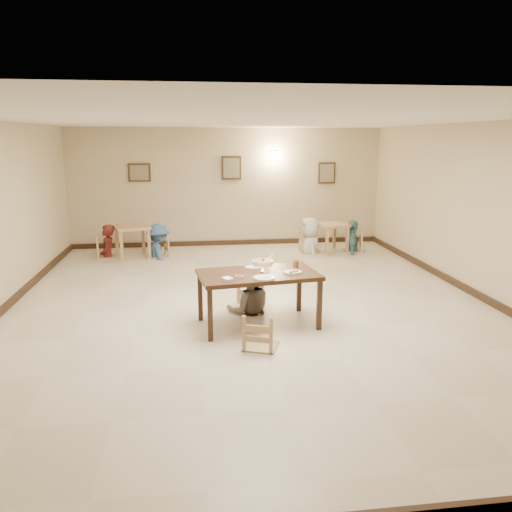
{
  "coord_description": "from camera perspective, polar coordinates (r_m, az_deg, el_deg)",
  "views": [
    {
      "loc": [
        -0.95,
        -7.86,
        2.69
      ],
      "look_at": [
        0.03,
        -0.42,
        0.94
      ],
      "focal_mm": 35.0,
      "sensor_mm": 36.0,
      "label": 1
    }
  ],
  "objects": [
    {
      "name": "bg_chair_rl",
      "position": [
        12.25,
        6.2,
        2.82
      ],
      "size": [
        0.49,
        0.49,
        1.04
      ],
      "rotation": [
        0.0,
        0.0,
        1.46
      ],
      "color": "tan",
      "rests_on": "floor"
    },
    {
      "name": "chili_dish",
      "position": [
        7.07,
        -1.89,
        -2.28
      ],
      "size": [
        0.12,
        0.12,
        0.03
      ],
      "color": "white",
      "rests_on": "main_table"
    },
    {
      "name": "floor",
      "position": [
        8.37,
        -0.56,
        -5.65
      ],
      "size": [
        10.0,
        10.0,
        0.0
      ],
      "primitive_type": "plane",
      "color": "beige",
      "rests_on": "ground"
    },
    {
      "name": "ceiling",
      "position": [
        7.93,
        -0.61,
        15.35
      ],
      "size": [
        10.0,
        10.0,
        0.0
      ],
      "primitive_type": "plane",
      "color": "silver",
      "rests_on": "wall_back"
    },
    {
      "name": "bg_diner_c",
      "position": [
        12.2,
        6.23,
        4.4
      ],
      "size": [
        0.57,
        0.86,
        1.72
      ],
      "primitive_type": "imported",
      "rotation": [
        0.0,
        0.0,
        4.75
      ],
      "color": "silver",
      "rests_on": "floor"
    },
    {
      "name": "baseboard_right",
      "position": [
        9.64,
        23.62,
        -3.85
      ],
      "size": [
        0.06,
        10.0,
        0.12
      ],
      "primitive_type": "cube",
      "color": "#2F1F13",
      "rests_on": "floor"
    },
    {
      "name": "wall_front",
      "position": [
        3.24,
        10.2,
        -8.66
      ],
      "size": [
        10.0,
        0.0,
        10.0
      ],
      "primitive_type": "plane",
      "rotation": [
        -1.57,
        0.0,
        0.0
      ],
      "color": "#C8B494",
      "rests_on": "floor"
    },
    {
      "name": "wall_right",
      "position": [
        9.37,
        24.58,
        4.62
      ],
      "size": [
        0.0,
        10.0,
        10.0
      ],
      "primitive_type": "plane",
      "rotation": [
        1.57,
        0.0,
        -1.57
      ],
      "color": "#C8B494",
      "rests_on": "floor"
    },
    {
      "name": "picture_c",
      "position": [
        13.33,
        8.1,
        9.37
      ],
      "size": [
        0.45,
        0.04,
        0.55
      ],
      "color": "#3A2714",
      "rests_on": "wall_back"
    },
    {
      "name": "wall_back",
      "position": [
        12.95,
        -3.27,
        7.82
      ],
      "size": [
        10.0,
        0.0,
        10.0
      ],
      "primitive_type": "plane",
      "rotation": [
        1.57,
        0.0,
        0.0
      ],
      "color": "#C8B494",
      "rests_on": "floor"
    },
    {
      "name": "bg_diner_d",
      "position": [
        12.44,
        11.04,
        4.07
      ],
      "size": [
        0.61,
        0.99,
        1.57
      ],
      "primitive_type": "imported",
      "rotation": [
        0.0,
        0.0,
        1.3
      ],
      "color": "teal",
      "rests_on": "floor"
    },
    {
      "name": "bg_chair_lr",
      "position": [
        11.9,
        -11.08,
        1.95
      ],
      "size": [
        0.41,
        0.41,
        0.88
      ],
      "rotation": [
        0.0,
        0.0,
        -1.27
      ],
      "color": "tan",
      "rests_on": "floor"
    },
    {
      "name": "drink_glass",
      "position": [
        7.55,
        4.61,
        -0.85
      ],
      "size": [
        0.08,
        0.08,
        0.15
      ],
      "color": "white",
      "rests_on": "main_table"
    },
    {
      "name": "picture_b",
      "position": [
        12.88,
        -2.83,
        10.03
      ],
      "size": [
        0.5,
        0.04,
        0.6
      ],
      "color": "#3A2714",
      "rests_on": "wall_back"
    },
    {
      "name": "napkin_cutlery",
      "position": [
        6.93,
        -3.26,
        -2.6
      ],
      "size": [
        0.19,
        0.24,
        0.03
      ],
      "color": "white",
      "rests_on": "main_table"
    },
    {
      "name": "wall_sconce",
      "position": [
        13.01,
        2.08,
        11.39
      ],
      "size": [
        0.16,
        0.05,
        0.22
      ],
      "primitive_type": "cube",
      "color": "#FFD88C",
      "rests_on": "wall_back"
    },
    {
      "name": "curry_warmer",
      "position": [
        7.21,
        0.74,
        -0.78
      ],
      "size": [
        0.33,
        0.3,
        0.27
      ],
      "color": "silver",
      "rests_on": "main_table"
    },
    {
      "name": "baseboard_left",
      "position": [
        8.83,
        -27.23,
        -5.74
      ],
      "size": [
        0.06,
        10.0,
        0.12
      ],
      "primitive_type": "cube",
      "color": "#2F1F13",
      "rests_on": "floor"
    },
    {
      "name": "bg_chair_rr",
      "position": [
        12.49,
        10.98,
        2.73
      ],
      "size": [
        0.46,
        0.46,
        0.99
      ],
      "rotation": [
        0.0,
        0.0,
        -1.81
      ],
      "color": "tan",
      "rests_on": "floor"
    },
    {
      "name": "chair_near",
      "position": [
        6.59,
        0.55,
        -6.69
      ],
      "size": [
        0.43,
        0.43,
        0.92
      ],
      "rotation": [
        0.0,
        0.0,
        2.79
      ],
      "color": "tan",
      "rests_on": "floor"
    },
    {
      "name": "main_diner",
      "position": [
        7.87,
        -0.81,
        -1.03
      ],
      "size": [
        0.76,
        0.59,
        1.53
      ],
      "primitive_type": "imported",
      "rotation": [
        0.0,
        0.0,
        3.16
      ],
      "color": "gray",
      "rests_on": "floor"
    },
    {
      "name": "bg_diner_a",
      "position": [
        12.09,
        -16.78,
        3.46
      ],
      "size": [
        0.4,
        0.58,
        1.56
      ],
      "primitive_type": "imported",
      "rotation": [
        0.0,
        0.0,
        4.75
      ],
      "color": "#531A18",
      "rests_on": "floor"
    },
    {
      "name": "bg_diner_b",
      "position": [
        11.84,
        -11.16,
        3.61
      ],
      "size": [
        0.92,
        1.16,
        1.57
      ],
      "primitive_type": "imported",
      "rotation": [
        0.0,
        0.0,
        1.95
      ],
      "color": "#4B729F",
      "rests_on": "floor"
    },
    {
      "name": "picture_a",
      "position": [
        12.91,
        -13.19,
        9.26
      ],
      "size": [
        0.55,
        0.04,
        0.45
      ],
      "color": "#3A2714",
      "rests_on": "wall_back"
    },
    {
      "name": "bg_table_left",
      "position": [
        11.97,
        -13.96,
        2.72
      ],
      "size": [
        0.94,
        0.94,
        0.75
      ],
      "rotation": [
        0.0,
        0.0,
        0.3
      ],
      "color": "tan",
      "rests_on": "floor"
    },
    {
      "name": "rice_plate_far",
      "position": [
        7.55,
        -0.25,
        -1.26
      ],
      "size": [
        0.27,
        0.27,
        0.06
      ],
      "color": "white",
      "rests_on": "main_table"
    },
    {
      "name": "main_table",
      "position": [
        7.3,
        0.26,
        -2.54
      ],
      "size": [
        1.83,
        1.19,
        0.8
      ],
      "rotation": [
        0.0,
        0.0,
        0.14
      ],
      "color": "#3A2214",
      "rests_on": "floor"
    },
    {
      "name": "chair_far",
      "position": [
        8.01,
        -0.96,
        -2.66
      ],
      "size": [
        0.48,
        0.48,
        1.03
      ],
      "rotation": [
        0.0,
        0.0,
        -0.31
      ],
      "color": "tan",
      "rests_on": "floor"
    },
    {
      "name": "bg_table_right",
      "position": [
        12.38,
        8.58,
        3.08
      ],
      "size": [
        0.86,
        0.86,
        0.7
      ],
      "rotation": [
        0.0,
        0.0,
        0.28
      ],
      "color": "tan",
      "rests_on": "floor"
    },
    {
      "name": "baseboard_back",
      "position": [
        13.14,
        -3.17,
        1.54
      ],
      "size": [
        8.0,
        0.06,
        0.12
      ],
      "primitive_type": "cube",
      "color": "#2F1F13",
      "rests_on": "floor"
    },
    {
      "name": "rice_plate_near",
      "position": [
        6.97,
        0.93,
        -2.47
      ],
      "size": [
        0.31,
        0.31,
        0.07
      ],
      "color": "white",
      "rests_on": "main_table"
    },
    {
      "name": "bg_chair_ll",
      "position": [
        12.14,
        -16.7,
        2.22
      ],
      "size": [
        0.48,
        0.48,
        1.03
      ],
      "rotation": [
        0.0,
        0.0,
        1.76
      ],
      "color": "tan",
      "rests_on": "floor"
    },
    {
      "name": "fried_plate",
      "position": [
        7.28,
        4.19,
        -1.79
      ],
      "size": [
        0.27,
        0.27,
        0.06
      ],
      "color": "white",
      "rests_on": "main_table"
    }
  ]
}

